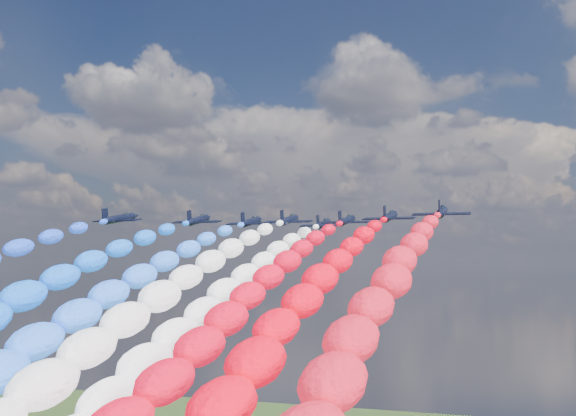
% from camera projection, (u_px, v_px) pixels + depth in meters
% --- Properties ---
extents(jet_0, '(9.88, 13.07, 4.65)m').
position_uv_depth(jet_0, '(119.00, 219.00, 137.25)').
color(jet_0, black).
extents(jet_1, '(9.90, 13.08, 4.65)m').
position_uv_depth(jet_1, '(198.00, 220.00, 142.13)').
color(jet_1, black).
extents(trail_1, '(5.96, 103.34, 36.35)m').
position_uv_depth(trail_1, '(2.00, 328.00, 90.24)').
color(trail_1, blue).
extents(jet_2, '(9.35, 12.69, 4.65)m').
position_uv_depth(jet_2, '(251.00, 222.00, 147.99)').
color(jet_2, black).
extents(trail_2, '(5.96, 103.34, 36.35)m').
position_uv_depth(trail_2, '(94.00, 324.00, 96.11)').
color(trail_2, '#2C6CF7').
extents(jet_3, '(9.51, 12.80, 4.65)m').
position_uv_depth(jet_3, '(289.00, 220.00, 141.62)').
color(jet_3, black).
extents(trail_3, '(5.96, 103.34, 36.35)m').
position_uv_depth(trail_3, '(143.00, 328.00, 89.73)').
color(trail_3, white).
extents(jet_4, '(9.65, 12.91, 4.65)m').
position_uv_depth(jet_4, '(323.00, 224.00, 155.57)').
color(jet_4, black).
extents(trail_4, '(5.96, 103.34, 36.35)m').
position_uv_depth(trail_4, '(214.00, 319.00, 103.69)').
color(trail_4, white).
extents(jet_5, '(9.49, 12.79, 4.65)m').
position_uv_depth(jet_5, '(346.00, 221.00, 143.38)').
color(jet_5, black).
extents(trail_5, '(5.96, 103.34, 36.35)m').
position_uv_depth(trail_5, '(236.00, 327.00, 91.49)').
color(trail_5, red).
extents(jet_6, '(9.23, 12.61, 4.65)m').
position_uv_depth(jet_6, '(390.00, 217.00, 131.06)').
color(jet_6, black).
extents(trail_6, '(5.96, 103.34, 36.35)m').
position_uv_depth(trail_6, '(291.00, 337.00, 79.18)').
color(trail_6, '#F70218').
extents(jet_7, '(9.80, 13.01, 4.65)m').
position_uv_depth(jet_7, '(442.00, 212.00, 119.21)').
color(jet_7, black).
extents(trail_7, '(5.96, 103.34, 36.35)m').
position_uv_depth(trail_7, '(366.00, 349.00, 67.33)').
color(trail_7, red).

